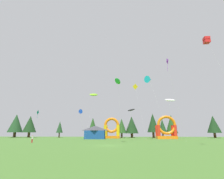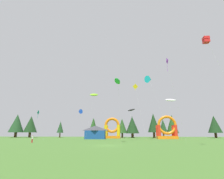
{
  "view_description": "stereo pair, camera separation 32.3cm",
  "coord_description": "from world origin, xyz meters",
  "px_view_note": "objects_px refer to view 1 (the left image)",
  "views": [
    {
      "loc": [
        2.41,
        -30.03,
        2.07
      ],
      "look_at": [
        0.0,
        13.38,
        12.55
      ],
      "focal_mm": 28.57,
      "sensor_mm": 36.0,
      "label": 1
    },
    {
      "loc": [
        2.73,
        -30.01,
        2.07
      ],
      "look_at": [
        0.0,
        13.38,
        12.55
      ],
      "focal_mm": 28.57,
      "sensor_mm": 36.0,
      "label": 2
    }
  ],
  "objects_px": {
    "kite_lime_parafoil": "(94,95)",
    "person_near_camera": "(32,138)",
    "kite_cyan_delta": "(149,79)",
    "kite_purple_diamond": "(167,62)",
    "kite_green_parafoil": "(118,81)",
    "festival_tent": "(95,132)",
    "kite_white_parafoil": "(170,100)",
    "kite_blue_delta": "(80,112)",
    "kite_teal_diamond": "(37,113)",
    "kite_yellow_diamond": "(135,87)",
    "kite_red_box": "(207,40)",
    "kite_black_parafoil": "(131,110)",
    "inflatable_red_slide": "(112,130)",
    "inflatable_blue_arch": "(166,130)"
  },
  "relations": [
    {
      "from": "kite_lime_parafoil",
      "to": "person_near_camera",
      "type": "distance_m",
      "value": 27.13
    },
    {
      "from": "kite_cyan_delta",
      "to": "kite_purple_diamond",
      "type": "height_order",
      "value": "kite_cyan_delta"
    },
    {
      "from": "kite_green_parafoil",
      "to": "festival_tent",
      "type": "relative_size",
      "value": 2.07
    },
    {
      "from": "kite_cyan_delta",
      "to": "kite_white_parafoil",
      "type": "relative_size",
      "value": 1.44
    },
    {
      "from": "kite_lime_parafoil",
      "to": "kite_blue_delta",
      "type": "xyz_separation_m",
      "value": [
        -2.02,
        -10.7,
        -6.88
      ]
    },
    {
      "from": "kite_cyan_delta",
      "to": "kite_blue_delta",
      "type": "distance_m",
      "value": 22.31
    },
    {
      "from": "kite_lime_parafoil",
      "to": "festival_tent",
      "type": "bearing_deg",
      "value": 4.02
    },
    {
      "from": "kite_cyan_delta",
      "to": "kite_teal_diamond",
      "type": "distance_m",
      "value": 33.57
    },
    {
      "from": "kite_cyan_delta",
      "to": "kite_yellow_diamond",
      "type": "xyz_separation_m",
      "value": [
        -4.61,
        -5.17,
        -3.63
      ]
    },
    {
      "from": "kite_red_box",
      "to": "kite_teal_diamond",
      "type": "xyz_separation_m",
      "value": [
        -36.87,
        23.46,
        -8.32
      ]
    },
    {
      "from": "person_near_camera",
      "to": "kite_white_parafoil",
      "type": "bearing_deg",
      "value": 48.84
    },
    {
      "from": "kite_black_parafoil",
      "to": "kite_yellow_diamond",
      "type": "bearing_deg",
      "value": -59.84
    },
    {
      "from": "kite_yellow_diamond",
      "to": "kite_purple_diamond",
      "type": "bearing_deg",
      "value": -59.64
    },
    {
      "from": "kite_lime_parafoil",
      "to": "kite_teal_diamond",
      "type": "bearing_deg",
      "value": -146.76
    },
    {
      "from": "inflatable_red_slide",
      "to": "kite_green_parafoil",
      "type": "bearing_deg",
      "value": -84.38
    },
    {
      "from": "kite_blue_delta",
      "to": "inflatable_red_slide",
      "type": "bearing_deg",
      "value": 66.33
    },
    {
      "from": "kite_blue_delta",
      "to": "inflatable_blue_arch",
      "type": "relative_size",
      "value": 1.09
    },
    {
      "from": "kite_lime_parafoil",
      "to": "kite_black_parafoil",
      "type": "height_order",
      "value": "kite_lime_parafoil"
    },
    {
      "from": "kite_purple_diamond",
      "to": "kite_blue_delta",
      "type": "distance_m",
      "value": 25.77
    },
    {
      "from": "person_near_camera",
      "to": "inflatable_blue_arch",
      "type": "distance_m",
      "value": 40.56
    },
    {
      "from": "inflatable_blue_arch",
      "to": "kite_teal_diamond",
      "type": "bearing_deg",
      "value": -163.21
    },
    {
      "from": "kite_blue_delta",
      "to": "kite_green_parafoil",
      "type": "bearing_deg",
      "value": -48.33
    },
    {
      "from": "person_near_camera",
      "to": "kite_black_parafoil",
      "type": "bearing_deg",
      "value": 45.55
    },
    {
      "from": "kite_teal_diamond",
      "to": "kite_yellow_diamond",
      "type": "bearing_deg",
      "value": -5.71
    },
    {
      "from": "person_near_camera",
      "to": "festival_tent",
      "type": "distance_m",
      "value": 23.88
    },
    {
      "from": "kite_cyan_delta",
      "to": "kite_black_parafoil",
      "type": "height_order",
      "value": "kite_cyan_delta"
    },
    {
      "from": "kite_cyan_delta",
      "to": "kite_lime_parafoil",
      "type": "xyz_separation_m",
      "value": [
        -17.63,
        6.96,
        -2.99
      ]
    },
    {
      "from": "kite_yellow_diamond",
      "to": "kite_red_box",
      "type": "distance_m",
      "value": 22.89
    },
    {
      "from": "inflatable_red_slide",
      "to": "festival_tent",
      "type": "relative_size",
      "value": 1.15
    },
    {
      "from": "kite_teal_diamond",
      "to": "kite_purple_diamond",
      "type": "bearing_deg",
      "value": -21.38
    },
    {
      "from": "kite_cyan_delta",
      "to": "inflatable_red_slide",
      "type": "distance_m",
      "value": 23.45
    },
    {
      "from": "kite_white_parafoil",
      "to": "person_near_camera",
      "type": "relative_size",
      "value": 8.28
    },
    {
      "from": "kite_purple_diamond",
      "to": "kite_green_parafoil",
      "type": "xyz_separation_m",
      "value": [
        -10.44,
        -0.21,
        -4.05
      ]
    },
    {
      "from": "inflatable_red_slide",
      "to": "kite_red_box",
      "type": "bearing_deg",
      "value": -67.12
    },
    {
      "from": "inflatable_red_slide",
      "to": "festival_tent",
      "type": "distance_m",
      "value": 8.58
    },
    {
      "from": "kite_red_box",
      "to": "person_near_camera",
      "type": "height_order",
      "value": "kite_red_box"
    },
    {
      "from": "kite_white_parafoil",
      "to": "kite_red_box",
      "type": "bearing_deg",
      "value": -94.59
    },
    {
      "from": "kite_green_parafoil",
      "to": "inflatable_blue_arch",
      "type": "xyz_separation_m",
      "value": [
        15.21,
        24.81,
        -9.68
      ]
    },
    {
      "from": "kite_yellow_diamond",
      "to": "kite_teal_diamond",
      "type": "xyz_separation_m",
      "value": [
        -27.35,
        2.73,
        -6.33
      ]
    },
    {
      "from": "kite_red_box",
      "to": "inflatable_red_slide",
      "type": "relative_size",
      "value": 2.25
    },
    {
      "from": "kite_green_parafoil",
      "to": "inflatable_red_slide",
      "type": "bearing_deg",
      "value": 95.62
    },
    {
      "from": "kite_teal_diamond",
      "to": "person_near_camera",
      "type": "xyz_separation_m",
      "value": [
        5.5,
        -12.42,
        -6.51
      ]
    },
    {
      "from": "kite_lime_parafoil",
      "to": "inflatable_red_slide",
      "type": "distance_m",
      "value": 14.73
    },
    {
      "from": "kite_white_parafoil",
      "to": "kite_cyan_delta",
      "type": "bearing_deg",
      "value": -138.55
    },
    {
      "from": "kite_blue_delta",
      "to": "kite_teal_diamond",
      "type": "xyz_separation_m",
      "value": [
        -12.31,
        1.31,
        -0.1
      ]
    },
    {
      "from": "kite_purple_diamond",
      "to": "kite_white_parafoil",
      "type": "bearing_deg",
      "value": 74.69
    },
    {
      "from": "kite_lime_parafoil",
      "to": "inflatable_blue_arch",
      "type": "xyz_separation_m",
      "value": [
        23.86,
        2.12,
        -11.66
      ]
    },
    {
      "from": "kite_black_parafoil",
      "to": "person_near_camera",
      "type": "relative_size",
      "value": 5.35
    },
    {
      "from": "kite_white_parafoil",
      "to": "inflatable_red_slide",
      "type": "distance_m",
      "value": 22.82
    },
    {
      "from": "inflatable_blue_arch",
      "to": "kite_black_parafoil",
      "type": "bearing_deg",
      "value": -133.82
    }
  ]
}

